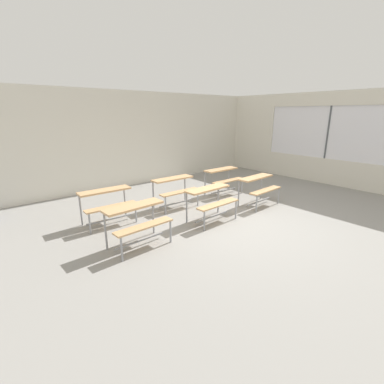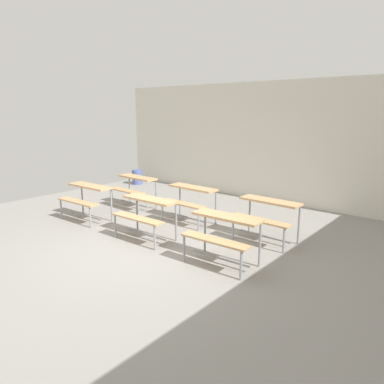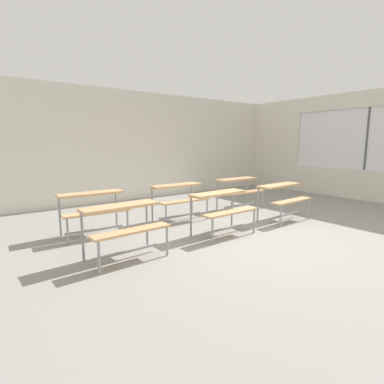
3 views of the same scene
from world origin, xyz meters
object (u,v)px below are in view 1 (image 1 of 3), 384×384
Objects in this scene: desk_bench_r0c2 at (259,184)px; desk_bench_r1c2 at (223,175)px; desk_bench_r0c0 at (137,216)px; desk_bench_r1c1 at (175,185)px; desk_bench_r0c1 at (211,196)px; desk_bench_r1c0 at (107,199)px.

desk_bench_r0c2 is 1.29m from desk_bench_r1c2.
desk_bench_r0c0 is 1.01× the size of desk_bench_r1c1.
desk_bench_r1c2 is (0.04, 1.29, 0.00)m from desk_bench_r0c2.
desk_bench_r1c1 is 1.00× the size of desk_bench_r1c2.
desk_bench_r1c1 is at bearing 90.30° from desk_bench_r0c1.
desk_bench_r0c0 is 2.19m from desk_bench_r1c1.
desk_bench_r1c0 is (-1.82, 1.31, 0.00)m from desk_bench_r0c1.
desk_bench_r0c0 and desk_bench_r1c1 have the same top height.
desk_bench_r1c1 is at bearing 0.69° from desk_bench_r1c0.
desk_bench_r1c1 is (-0.05, 1.27, 0.00)m from desk_bench_r0c1.
desk_bench_r1c1 is (-1.74, 1.28, 0.00)m from desk_bench_r0c2.
desk_bench_r0c2 is at bearing -18.57° from desk_bench_r1c0.
desk_bench_r1c1 is 1.78m from desk_bench_r1c2.
desk_bench_r0c1 is 2.15m from desk_bench_r1c2.
desk_bench_r0c0 is 1.32m from desk_bench_r1c0.
desk_bench_r0c1 is 1.69m from desk_bench_r0c2.
desk_bench_r0c1 is 1.00× the size of desk_bench_r1c0.
desk_bench_r0c2 is at bearing -2.62° from desk_bench_r0c0.
desk_bench_r1c2 is at bearing 1.52° from desk_bench_r1c1.
desk_bench_r0c1 is (1.83, 0.01, 0.00)m from desk_bench_r0c0.
desk_bench_r0c2 is 3.75m from desk_bench_r1c0.
desk_bench_r1c0 is at bearing -179.45° from desk_bench_r1c2.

